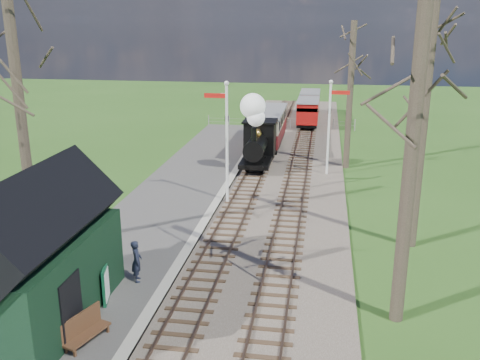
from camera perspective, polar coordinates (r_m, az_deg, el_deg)
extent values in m
ellipsoid|color=#385B23|center=(78.89, -13.02, -1.25)|extent=(57.60, 36.00, 16.20)
ellipsoid|color=#385B23|center=(79.41, 12.82, -3.62)|extent=(70.40, 44.00, 19.80)
ellipsoid|color=#385B23|center=(84.24, 0.40, -0.83)|extent=(64.00, 40.00, 18.00)
cube|color=brown|center=(32.78, 3.97, 0.81)|extent=(8.00, 60.00, 0.10)
cube|color=brown|center=(32.95, 0.85, 1.09)|extent=(0.07, 60.00, 0.12)
cube|color=brown|center=(32.83, 2.58, 1.02)|extent=(0.07, 60.00, 0.12)
cube|color=#38281C|center=(32.89, 1.71, 0.98)|extent=(1.60, 60.00, 0.09)
cube|color=brown|center=(32.69, 5.37, 0.90)|extent=(0.07, 60.00, 0.12)
cube|color=brown|center=(32.65, 7.12, 0.82)|extent=(0.07, 60.00, 0.12)
cube|color=#38281C|center=(32.68, 6.24, 0.78)|extent=(1.60, 60.00, 0.09)
cube|color=#474442|center=(26.14, -8.21, -3.40)|extent=(5.00, 44.00, 0.20)
cube|color=#B2AD9E|center=(25.58, -3.26, -3.70)|extent=(0.40, 44.00, 0.21)
cube|color=black|center=(17.46, -20.70, -9.96)|extent=(3.00, 6.00, 2.60)
cube|color=black|center=(16.75, -21.35, -4.28)|extent=(3.25, 6.30, 3.25)
cube|color=black|center=(16.15, -17.52, -13.10)|extent=(0.06, 1.20, 2.00)
cylinder|color=silver|center=(26.53, -1.40, 3.61)|extent=(0.14, 0.14, 6.00)
sphere|color=silver|center=(26.00, -1.45, 10.27)|extent=(0.24, 0.24, 0.24)
cube|color=#B7140F|center=(26.18, -2.64, 8.98)|extent=(1.10, 0.08, 0.22)
cube|color=black|center=(26.25, -1.42, 6.58)|extent=(0.18, 0.06, 0.30)
cylinder|color=silver|center=(32.03, 9.44, 5.21)|extent=(0.14, 0.14, 5.50)
sphere|color=silver|center=(31.60, 9.69, 10.28)|extent=(0.24, 0.24, 0.24)
cube|color=#B7140F|center=(31.68, 10.64, 9.16)|extent=(1.10, 0.08, 0.22)
cube|color=black|center=(31.82, 9.54, 7.24)|extent=(0.18, 0.06, 0.30)
cylinder|color=#382D23|center=(21.87, -22.33, 6.21)|extent=(0.41, 0.41, 11.00)
cylinder|color=#382D23|center=(15.90, 18.02, 4.95)|extent=(0.42, 0.42, 12.00)
cylinder|color=#382D23|center=(22.12, 18.87, 5.35)|extent=(0.40, 0.40, 10.00)
cylinder|color=#382D23|center=(33.75, 11.64, 8.70)|extent=(0.39, 0.39, 9.00)
cube|color=slate|center=(46.30, 4.32, 6.40)|extent=(12.60, 0.02, 0.01)
cube|color=slate|center=(46.36, 4.32, 6.03)|extent=(12.60, 0.02, 0.02)
cylinder|color=slate|center=(46.35, 4.32, 6.09)|extent=(0.08, 0.08, 1.00)
cube|color=black|center=(33.37, 1.87, 2.25)|extent=(1.81, 4.25, 0.27)
cylinder|color=black|center=(32.53, 1.74, 3.60)|extent=(1.17, 2.76, 1.17)
cube|color=black|center=(34.36, 2.15, 4.49)|extent=(1.91, 1.70, 2.12)
cylinder|color=black|center=(31.29, 1.51, 4.87)|extent=(0.30, 0.30, 0.85)
sphere|color=#B38134|center=(32.68, 1.82, 4.99)|extent=(0.55, 0.55, 0.55)
sphere|color=white|center=(31.09, 1.71, 6.68)|extent=(1.06, 1.06, 1.06)
sphere|color=white|center=(31.11, 1.37, 7.88)|extent=(1.49, 1.49, 1.49)
cylinder|color=black|center=(32.25, 0.70, 1.48)|extent=(0.11, 0.68, 0.68)
cylinder|color=black|center=(32.13, 2.46, 1.41)|extent=(0.11, 0.68, 0.68)
cube|color=black|center=(39.20, 2.97, 4.26)|extent=(2.02, 7.44, 0.32)
cube|color=#5C1518|center=(39.06, 2.98, 5.18)|extent=(2.12, 7.44, 0.96)
cube|color=#C2B193|center=(38.88, 3.00, 6.56)|extent=(2.12, 7.44, 0.96)
cube|color=slate|center=(38.79, 3.02, 7.33)|extent=(2.23, 7.65, 0.13)
cube|color=black|center=(47.05, 7.21, 6.18)|extent=(1.68, 4.41, 0.26)
cube|color=maroon|center=(46.96, 7.24, 6.82)|extent=(1.76, 4.41, 0.79)
cube|color=#C2B193|center=(46.83, 7.27, 7.77)|extent=(1.76, 4.41, 0.79)
cube|color=slate|center=(46.76, 7.29, 8.31)|extent=(1.85, 4.59, 0.11)
cube|color=black|center=(52.46, 7.43, 7.26)|extent=(1.68, 4.41, 0.26)
cube|color=maroon|center=(52.38, 7.45, 7.83)|extent=(1.76, 4.41, 0.79)
cube|color=#C2B193|center=(52.27, 7.49, 8.69)|extent=(1.76, 4.41, 0.79)
cube|color=slate|center=(52.21, 7.51, 9.17)|extent=(1.85, 4.59, 0.11)
cube|color=#0F472B|center=(18.13, -14.16, -10.78)|extent=(0.29, 0.82, 1.21)
cube|color=silver|center=(18.12, -14.00, -10.78)|extent=(0.20, 0.70, 0.99)
cube|color=#4C2E1B|center=(16.37, -16.00, -15.56)|extent=(0.92, 1.61, 0.07)
cube|color=#4C2E1B|center=(16.34, -16.61, -14.45)|extent=(0.55, 1.49, 0.66)
cube|color=#4C2E1B|center=(15.89, -16.42, -17.30)|extent=(0.07, 0.07, 0.22)
cube|color=#4C2E1B|center=(17.02, -15.54, -14.75)|extent=(0.07, 0.07, 0.22)
imported|color=black|center=(19.17, -10.97, -8.48)|extent=(0.53, 0.64, 1.51)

